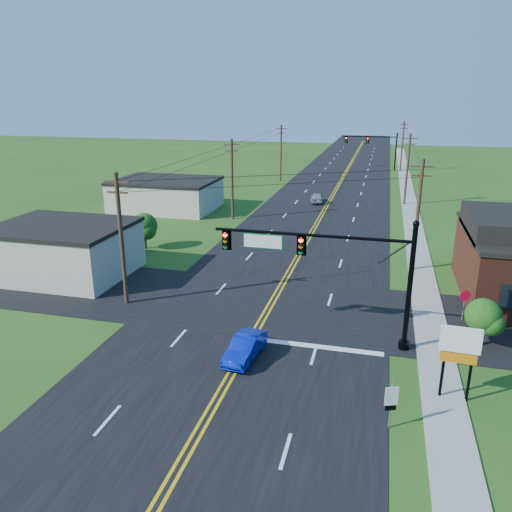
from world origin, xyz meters
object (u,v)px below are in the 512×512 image
(signal_mast_main, at_px, (328,263))
(route_sign, at_px, (391,401))
(stop_sign, at_px, (465,299))
(signal_mast_far, at_px, (372,145))
(blue_car, at_px, (245,348))

(signal_mast_main, relative_size, route_sign, 4.81)
(signal_mast_main, bearing_deg, stop_sign, 30.27)
(route_sign, distance_m, stop_sign, 12.96)
(signal_mast_far, relative_size, blue_car, 2.90)
(signal_mast_main, relative_size, signal_mast_far, 1.03)
(signal_mast_main, xyz_separation_m, route_sign, (3.68, -7.41, -3.38))
(blue_car, height_order, stop_sign, stop_sign)
(signal_mast_far, bearing_deg, blue_car, -93.07)
(stop_sign, bearing_deg, signal_mast_main, -168.04)
(stop_sign, bearing_deg, blue_car, -164.87)
(signal_mast_main, distance_m, stop_sign, 9.98)
(signal_mast_main, xyz_separation_m, stop_sign, (8.15, 4.76, -3.24))
(signal_mast_far, xyz_separation_m, route_sign, (3.58, -79.41, -3.18))
(signal_mast_main, height_order, stop_sign, signal_mast_main)
(blue_car, bearing_deg, stop_sign, 39.23)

